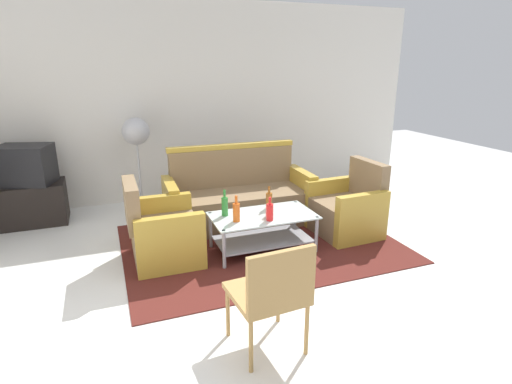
% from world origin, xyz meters
% --- Properties ---
extents(ground_plane, '(14.00, 14.00, 0.00)m').
position_xyz_m(ground_plane, '(0.00, 0.00, 0.00)').
color(ground_plane, white).
extents(wall_back, '(6.52, 0.12, 2.80)m').
position_xyz_m(wall_back, '(0.00, 3.06, 1.40)').
color(wall_back, silver).
rests_on(wall_back, ground).
extents(rug, '(2.97, 2.16, 0.01)m').
position_xyz_m(rug, '(-0.08, 0.96, 0.01)').
color(rug, '#511E19').
rests_on(rug, ground).
extents(couch, '(1.82, 0.79, 0.96)m').
position_xyz_m(couch, '(-0.11, 1.64, 0.32)').
color(couch, '#7F6647').
rests_on(couch, rug).
extents(armchair_left, '(0.71, 0.76, 0.85)m').
position_xyz_m(armchair_left, '(-1.15, 0.95, 0.29)').
color(armchair_left, '#7F6647').
rests_on(armchair_left, rug).
extents(armchair_right, '(0.73, 0.79, 0.85)m').
position_xyz_m(armchair_right, '(0.99, 0.88, 0.29)').
color(armchair_right, '#7F6647').
rests_on(armchair_right, rug).
extents(coffee_table, '(1.10, 0.60, 0.40)m').
position_xyz_m(coffee_table, '(-0.12, 0.79, 0.27)').
color(coffee_table, silver).
rests_on(coffee_table, rug).
extents(bottle_orange, '(0.07, 0.07, 0.27)m').
position_xyz_m(bottle_orange, '(-0.44, 0.71, 0.51)').
color(bottle_orange, '#D85919').
rests_on(bottle_orange, coffee_table).
extents(bottle_red, '(0.07, 0.07, 0.25)m').
position_xyz_m(bottle_red, '(-0.11, 0.62, 0.50)').
color(bottle_red, red).
rests_on(bottle_red, coffee_table).
extents(bottle_green, '(0.07, 0.07, 0.28)m').
position_xyz_m(bottle_green, '(-0.50, 0.91, 0.52)').
color(bottle_green, '#2D8C38').
rests_on(bottle_green, coffee_table).
extents(bottle_brown, '(0.07, 0.07, 0.25)m').
position_xyz_m(bottle_brown, '(0.02, 0.95, 0.51)').
color(bottle_brown, brown).
rests_on(bottle_brown, coffee_table).
extents(cup, '(0.08, 0.08, 0.10)m').
position_xyz_m(cup, '(-0.07, 0.71, 0.46)').
color(cup, red).
rests_on(cup, coffee_table).
extents(tv_stand, '(0.80, 0.50, 0.52)m').
position_xyz_m(tv_stand, '(-2.54, 2.55, 0.26)').
color(tv_stand, black).
rests_on(tv_stand, ground).
extents(television, '(0.70, 0.59, 0.48)m').
position_xyz_m(television, '(-2.54, 2.55, 0.76)').
color(television, black).
rests_on(television, tv_stand).
extents(pedestal_fan, '(0.36, 0.36, 1.27)m').
position_xyz_m(pedestal_fan, '(-1.20, 2.60, 1.01)').
color(pedestal_fan, '#2D2D33').
rests_on(pedestal_fan, ground).
extents(wicker_chair, '(0.51, 0.51, 0.84)m').
position_xyz_m(wicker_chair, '(-0.67, -0.77, 0.49)').
color(wicker_chair, '#AD844C').
rests_on(wicker_chair, ground).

